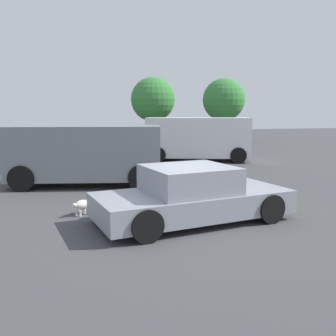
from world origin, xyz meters
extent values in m
plane|color=#424244|center=(0.00, 0.00, 0.00)|extent=(80.00, 80.00, 0.00)
cube|color=gray|center=(0.15, 0.00, 0.41)|extent=(4.54, 2.49, 0.51)
cube|color=gray|center=(0.05, -0.02, 0.95)|extent=(2.05, 1.95, 0.57)
cube|color=slate|center=(0.89, 0.12, 0.95)|extent=(0.31, 1.54, 0.48)
cube|color=slate|center=(-0.80, -0.15, 0.95)|extent=(0.31, 1.54, 0.48)
cylinder|color=black|center=(1.44, 1.08, 0.32)|extent=(0.67, 0.32, 0.64)
cylinder|color=black|center=(1.72, -0.62, 0.32)|extent=(0.67, 0.32, 0.64)
cylinder|color=black|center=(-1.42, 0.62, 0.32)|extent=(0.67, 0.32, 0.64)
cylinder|color=black|center=(-1.15, -1.08, 0.32)|extent=(0.67, 0.32, 0.64)
ellipsoid|color=white|center=(-2.20, 1.15, 0.25)|extent=(0.43, 0.41, 0.23)
sphere|color=white|center=(-2.01, 1.29, 0.31)|extent=(0.18, 0.18, 0.18)
sphere|color=white|center=(-1.96, 1.33, 0.31)|extent=(0.08, 0.08, 0.08)
cylinder|color=white|center=(-2.14, 1.27, 0.08)|extent=(0.06, 0.06, 0.15)
cylinder|color=white|center=(-2.06, 1.17, 0.08)|extent=(0.06, 0.06, 0.15)
cylinder|color=white|center=(-2.33, 1.12, 0.08)|extent=(0.06, 0.06, 0.15)
cylinder|color=white|center=(-2.25, 1.02, 0.08)|extent=(0.06, 0.06, 0.15)
sphere|color=white|center=(-2.37, 1.01, 0.28)|extent=(0.10, 0.10, 0.10)
cube|color=white|center=(3.87, 9.72, 1.17)|extent=(5.35, 3.49, 1.91)
cube|color=slate|center=(1.55, 10.52, 1.59)|extent=(0.59, 1.59, 0.76)
cylinder|color=black|center=(1.78, 9.46, 0.38)|extent=(0.80, 0.49, 0.76)
cylinder|color=black|center=(2.39, 11.22, 0.38)|extent=(0.80, 0.49, 0.76)
cylinder|color=black|center=(5.35, 8.22, 0.38)|extent=(0.80, 0.49, 0.76)
cylinder|color=black|center=(5.97, 9.97, 0.38)|extent=(0.80, 0.49, 0.76)
cube|color=gray|center=(-1.85, 4.82, 1.10)|extent=(5.12, 2.87, 1.72)
cube|color=slate|center=(-4.17, 5.35, 1.48)|extent=(0.39, 1.55, 0.69)
cylinder|color=black|center=(-3.82, 4.37, 0.40)|extent=(0.84, 0.42, 0.80)
cylinder|color=black|center=(-3.43, 6.08, 0.40)|extent=(0.84, 0.42, 0.80)
cylinder|color=black|center=(-0.28, 3.57, 0.40)|extent=(0.84, 0.42, 0.80)
cylinder|color=black|center=(0.11, 5.28, 0.40)|extent=(0.84, 0.42, 0.80)
cylinder|color=navy|center=(-4.92, 8.49, 0.41)|extent=(0.13, 0.13, 0.82)
cylinder|color=#339959|center=(-4.79, 8.57, 1.06)|extent=(0.09, 0.09, 0.68)
cylinder|color=brown|center=(4.87, 23.10, 1.03)|extent=(0.41, 0.41, 2.06)
sphere|color=#387F38|center=(4.87, 23.10, 3.44)|extent=(3.68, 3.68, 3.68)
cylinder|color=brown|center=(10.12, 20.53, 1.05)|extent=(0.44, 0.44, 2.10)
sphere|color=#387F38|center=(10.12, 20.53, 3.37)|extent=(3.40, 3.40, 3.40)
camera|label=1|loc=(-2.59, -7.58, 2.40)|focal=39.86mm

